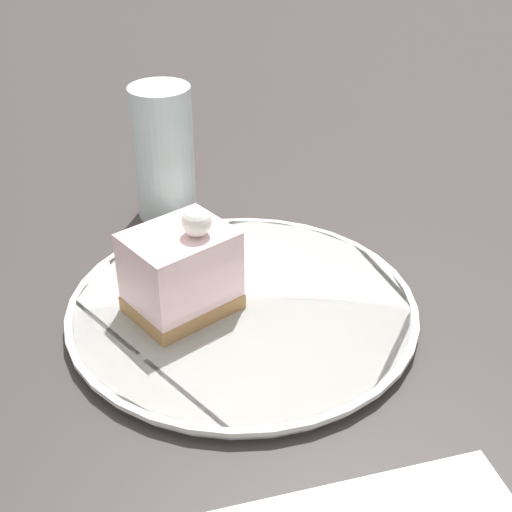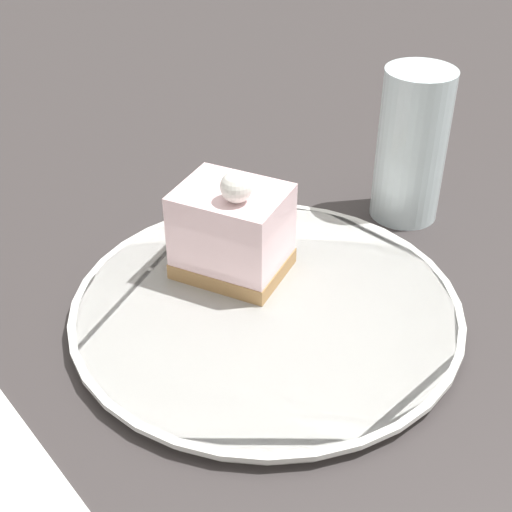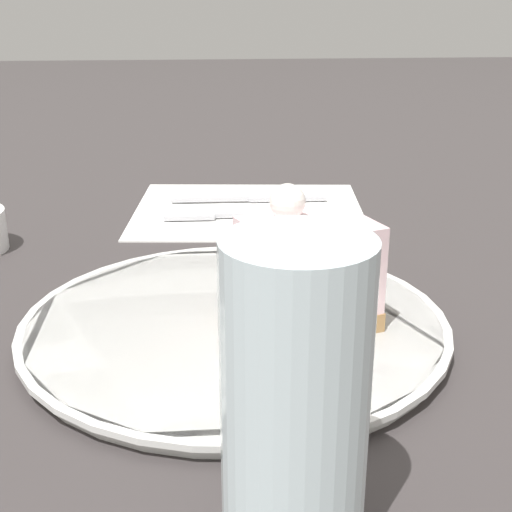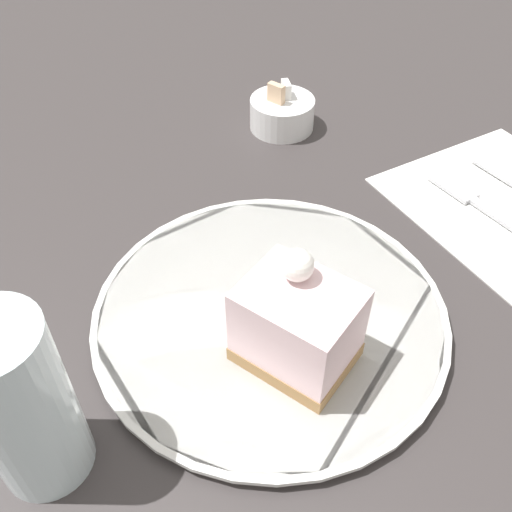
{
  "view_description": "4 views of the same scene",
  "coord_description": "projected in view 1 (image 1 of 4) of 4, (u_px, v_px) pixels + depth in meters",
  "views": [
    {
      "loc": [
        0.47,
        -0.17,
        0.36
      ],
      "look_at": [
        0.01,
        -0.01,
        0.05
      ],
      "focal_mm": 50.0,
      "sensor_mm": 36.0,
      "label": 1
    },
    {
      "loc": [
        0.31,
        0.27,
        0.34
      ],
      "look_at": [
        0.02,
        -0.02,
        0.06
      ],
      "focal_mm": 50.0,
      "sensor_mm": 36.0,
      "label": 2
    },
    {
      "loc": [
        -0.42,
        0.0,
        0.22
      ],
      "look_at": [
        0.0,
        -0.03,
        0.06
      ],
      "focal_mm": 50.0,
      "sensor_mm": 36.0,
      "label": 3
    },
    {
      "loc": [
        -0.16,
        -0.26,
        0.37
      ],
      "look_at": [
        0.01,
        -0.01,
        0.07
      ],
      "focal_mm": 40.0,
      "sensor_mm": 36.0,
      "label": 4
    }
  ],
  "objects": [
    {
      "name": "plate",
      "position": [
        242.0,
        308.0,
        0.59
      ],
      "size": [
        0.29,
        0.29,
        0.01
      ],
      "color": "silver",
      "rests_on": "ground_plane"
    },
    {
      "name": "drinking_glass",
      "position": [
        164.0,
        153.0,
        0.71
      ],
      "size": [
        0.06,
        0.06,
        0.14
      ],
      "color": "silver",
      "rests_on": "ground_plane"
    },
    {
      "name": "ground_plane",
      "position": [
        258.0,
        299.0,
        0.62
      ],
      "size": [
        4.0,
        4.0,
        0.0
      ],
      "primitive_type": "plane",
      "color": "#383333"
    },
    {
      "name": "cake_slice",
      "position": [
        181.0,
        271.0,
        0.57
      ],
      "size": [
        0.09,
        0.1,
        0.09
      ],
      "rotation": [
        0.0,
        0.0,
        0.35
      ],
      "color": "#9E7547",
      "rests_on": "plate"
    }
  ]
}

